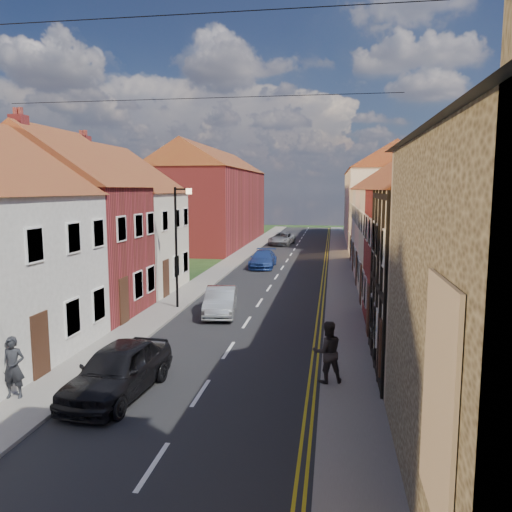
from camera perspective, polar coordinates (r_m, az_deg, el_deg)
road at (r=34.47m, az=2.35°, el=-2.40°), size 7.00×90.00×0.02m
pavement_left at (r=35.22m, az=-4.79°, el=-2.12°), size 1.80×90.00×0.12m
pavement_right at (r=34.26m, az=9.69°, el=-2.48°), size 1.80×90.00×0.12m
cottage_r_tudor at (r=17.38m, az=27.13°, el=1.67°), size 8.30×5.20×9.00m
cottage_r_white_near at (r=22.56m, az=22.94°, el=3.11°), size 8.30×6.00×9.00m
cottage_r_cream_mid at (r=27.82m, az=20.26°, el=4.00°), size 8.30×5.20×9.00m
cottage_r_pink at (r=33.12m, az=18.42°, el=4.58°), size 8.30×6.00×9.00m
cottage_r_white_far at (r=38.45m, az=17.09°, el=5.02°), size 8.30×5.20×9.00m
cottage_r_cream_far at (r=43.80m, az=16.09°, el=5.33°), size 8.30×6.00×9.00m
cottage_l_brick_mid at (r=25.45m, az=-22.23°, el=3.71°), size 8.30×5.70×9.10m
cottage_l_pink at (r=30.57m, az=-16.62°, el=4.24°), size 8.30×6.30×8.80m
block_right_far at (r=58.99m, az=14.25°, el=6.72°), size 8.30×24.20×10.50m
block_left_far at (r=55.30m, az=-4.93°, el=6.87°), size 8.30×24.20×10.50m
lamppost at (r=25.04m, az=-8.93°, el=1.86°), size 0.88×0.15×6.00m
car_near at (r=15.51m, az=-15.48°, el=-12.43°), size 2.20×4.66×1.54m
car_mid at (r=24.19m, az=-4.08°, el=-5.17°), size 1.95×4.16×1.32m
car_far at (r=38.47m, az=0.80°, el=-0.37°), size 1.90×4.54×1.31m
car_distant at (r=54.27m, az=2.97°, el=1.99°), size 2.79×5.10×1.35m
pedestrian_left at (r=16.04m, az=-26.01°, el=-11.37°), size 0.72×0.56×1.78m
pedestrian_right at (r=15.70m, az=8.16°, el=-10.78°), size 1.11×0.97×1.92m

